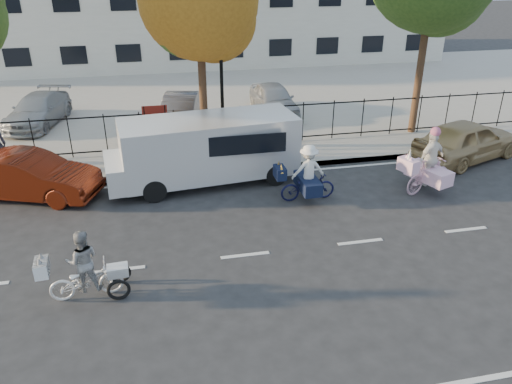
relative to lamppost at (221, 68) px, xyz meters
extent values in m
plane|color=#333334|center=(-0.50, -6.80, -3.11)|extent=(120.00, 120.00, 0.00)
cube|color=#A8A399|center=(-0.50, -1.75, -3.04)|extent=(60.00, 0.10, 0.15)
cube|color=#A8A399|center=(-0.50, -0.70, -3.04)|extent=(60.00, 2.20, 0.15)
cube|color=#A8A399|center=(-0.50, 8.20, -3.04)|extent=(60.00, 15.60, 0.15)
cube|color=silver|center=(-0.50, 18.20, -0.11)|extent=(34.00, 10.00, 6.00)
cylinder|color=black|center=(0.00, 0.00, -0.96)|extent=(0.12, 0.12, 4.00)
sphere|color=white|center=(0.00, 0.00, 1.19)|extent=(0.36, 0.36, 0.36)
cylinder|color=black|center=(-2.70, 0.00, -2.06)|extent=(0.06, 0.06, 1.80)
cylinder|color=black|center=(-2.00, 0.00, -2.06)|extent=(0.06, 0.06, 1.80)
cube|color=#59140F|center=(-2.35, 0.00, -1.46)|extent=(0.85, 0.04, 0.60)
imported|color=white|center=(-4.10, -7.67, -2.71)|extent=(1.55, 0.64, 0.80)
imported|color=white|center=(-4.10, -7.67, -2.22)|extent=(0.71, 0.58, 1.40)
cube|color=silver|center=(-4.89, -7.72, -2.22)|extent=(0.30, 0.51, 0.32)
cone|color=silver|center=(-4.89, -7.62, -2.01)|extent=(0.12, 0.12, 0.16)
cone|color=silver|center=(-4.89, -7.83, -2.01)|extent=(0.12, 0.12, 0.16)
torus|color=black|center=(-3.43, -7.93, -2.86)|extent=(0.50, 0.11, 0.50)
torus|color=black|center=(-3.43, -7.31, -2.86)|extent=(0.50, 0.11, 0.50)
cube|color=white|center=(-3.43, -7.62, -2.58)|extent=(0.46, 0.34, 0.22)
imported|color=#F2B8CF|center=(5.66, -4.40, -2.57)|extent=(1.87, 1.09, 1.08)
imported|color=white|center=(5.66, -4.40, -2.02)|extent=(1.08, 0.73, 1.71)
cube|color=#FFC2E0|center=(4.74, -4.73, -2.03)|extent=(0.51, 0.67, 0.39)
cone|color=white|center=(4.74, -4.73, -1.68)|extent=(0.13, 0.13, 0.35)
cube|color=#FFC2E0|center=(5.66, -4.40, -2.52)|extent=(1.04, 1.53, 0.43)
sphere|color=#D9678E|center=(5.66, -4.40, -1.18)|extent=(0.30, 0.30, 0.30)
imported|color=#101237|center=(1.89, -4.18, -2.68)|extent=(1.65, 0.59, 0.86)
imported|color=white|center=(1.89, -4.18, -2.15)|extent=(0.98, 0.57, 1.51)
cube|color=black|center=(1.03, -4.19, -2.16)|extent=(0.29, 0.53, 0.34)
cone|color=gold|center=(1.03, -4.01, -1.96)|extent=(0.11, 0.23, 0.31)
cone|color=gold|center=(1.03, -4.36, -1.96)|extent=(0.11, 0.23, 0.31)
cube|color=black|center=(1.89, -4.18, -2.59)|extent=(0.54, 1.25, 0.38)
cube|color=silver|center=(-0.77, -2.30, -1.91)|extent=(5.58, 2.57, 1.80)
cube|color=silver|center=(-3.72, -2.30, -2.41)|extent=(0.71, 1.99, 0.80)
cylinder|color=black|center=(-2.67, -3.18, -2.76)|extent=(0.72, 0.33, 0.70)
cylinder|color=black|center=(-2.67, -1.42, -2.76)|extent=(0.72, 0.33, 0.70)
cylinder|color=black|center=(1.13, -3.18, -2.76)|extent=(0.72, 0.33, 0.70)
cylinder|color=black|center=(1.13, -1.42, -2.76)|extent=(0.72, 0.33, 0.70)
imported|color=#541809|center=(-6.17, -2.30, -2.43)|extent=(4.39, 2.84, 1.37)
imported|color=tan|center=(8.29, -2.30, -2.38)|extent=(4.63, 3.09, 1.46)
imported|color=#9DA0A4|center=(-7.07, 4.57, -2.36)|extent=(2.60, 4.44, 1.21)
imported|color=#494A51|center=(-1.30, 3.18, -2.32)|extent=(2.22, 4.09, 1.28)
imported|color=#A0A3A7|center=(2.85, 4.01, -2.30)|extent=(1.69, 3.92, 1.32)
cylinder|color=#442D1D|center=(-0.61, 0.50, -0.80)|extent=(0.28, 0.28, 4.62)
sphere|color=#9F6219|center=(-0.11, 0.70, 1.51)|extent=(2.91, 2.91, 2.91)
cylinder|color=#442D1D|center=(7.70, 0.50, -0.36)|extent=(0.28, 0.28, 5.50)
camera|label=1|loc=(-2.36, -16.92, 3.60)|focal=35.00mm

